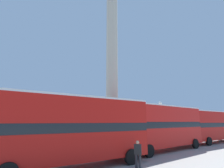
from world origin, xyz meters
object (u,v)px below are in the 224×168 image
(bus_b, at_px, (75,128))
(street_lamp, at_px, (161,123))
(monument_column, at_px, (112,90))
(bus_a, at_px, (214,125))
(pedestrian_near_lamp, at_px, (138,153))
(equestrian_statue, at_px, (158,129))
(bus_c, at_px, (162,125))

(bus_b, distance_m, street_lamp, 12.38)
(monument_column, relative_size, street_lamp, 4.75)
(bus_a, height_order, pedestrian_near_lamp, bus_a)
(bus_b, bearing_deg, equestrian_statue, 29.82)
(street_lamp, bearing_deg, pedestrian_near_lamp, -150.73)
(street_lamp, relative_size, pedestrian_near_lamp, 3.14)
(bus_a, relative_size, equestrian_statue, 2.02)
(monument_column, bearing_deg, bus_a, -24.19)
(bus_c, relative_size, street_lamp, 2.12)
(equestrian_statue, bearing_deg, monument_column, -144.05)
(bus_c, bearing_deg, street_lamp, 37.79)
(bus_b, height_order, bus_c, bus_b)
(bus_a, xyz_separation_m, equestrian_statue, (-0.68, 9.24, -0.83))
(monument_column, xyz_separation_m, bus_b, (-8.12, -6.86, -4.27))
(bus_a, bearing_deg, street_lamp, 172.43)
(bus_a, xyz_separation_m, bus_b, (-21.41, -0.89, 0.09))
(equestrian_statue, height_order, pedestrian_near_lamp, equestrian_statue)
(pedestrian_near_lamp, bearing_deg, bus_a, -108.64)
(monument_column, bearing_deg, bus_b, -139.82)
(street_lamp, distance_m, pedestrian_near_lamp, 10.39)
(monument_column, height_order, bus_b, monument_column)
(bus_a, bearing_deg, bus_b, -174.91)
(bus_a, distance_m, equestrian_statue, 9.30)
(street_lamp, bearing_deg, bus_a, -10.28)
(bus_b, xyz_separation_m, bus_c, (10.01, 0.84, -0.01))
(equestrian_statue, bearing_deg, bus_b, -132.55)
(bus_b, xyz_separation_m, street_lamp, (12.11, 2.58, 0.25))
(bus_b, relative_size, equestrian_statue, 1.82)
(bus_b, relative_size, bus_c, 0.96)
(equestrian_statue, bearing_deg, street_lamp, -117.38)
(bus_c, distance_m, street_lamp, 2.74)
(bus_c, xyz_separation_m, equestrian_statue, (10.72, 9.29, -0.92))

